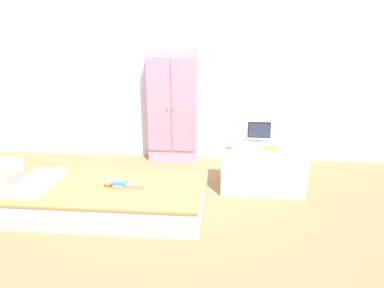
{
  "coord_description": "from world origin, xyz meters",
  "views": [
    {
      "loc": [
        0.59,
        -3.03,
        1.62
      ],
      "look_at": [
        0.3,
        0.4,
        0.55
      ],
      "focal_mm": 31.69,
      "sensor_mm": 36.0,
      "label": 1
    }
  ],
  "objects_px": {
    "nightstand": "(0,182)",
    "book_yellow": "(271,148)",
    "wardrobe": "(172,107)",
    "bed": "(109,200)",
    "tv_monitor": "(259,131)",
    "tv_stand": "(262,167)",
    "rocking_horse_toy": "(230,144)",
    "doll": "(116,183)"
  },
  "relations": [
    {
      "from": "nightstand",
      "to": "book_yellow",
      "type": "distance_m",
      "value": 2.84
    },
    {
      "from": "rocking_horse_toy",
      "to": "tv_stand",
      "type": "bearing_deg",
      "value": 25.09
    },
    {
      "from": "tv_stand",
      "to": "bed",
      "type": "bearing_deg",
      "value": -156.48
    },
    {
      "from": "bed",
      "to": "doll",
      "type": "height_order",
      "value": "doll"
    },
    {
      "from": "bed",
      "to": "wardrobe",
      "type": "relative_size",
      "value": 1.21
    },
    {
      "from": "tv_stand",
      "to": "rocking_horse_toy",
      "type": "height_order",
      "value": "rocking_horse_toy"
    },
    {
      "from": "nightstand",
      "to": "tv_monitor",
      "type": "xyz_separation_m",
      "value": [
        2.68,
        0.63,
        0.44
      ]
    },
    {
      "from": "tv_stand",
      "to": "book_yellow",
      "type": "distance_m",
      "value": 0.3
    },
    {
      "from": "bed",
      "to": "rocking_horse_toy",
      "type": "xyz_separation_m",
      "value": [
        1.17,
        0.5,
        0.45
      ]
    },
    {
      "from": "nightstand",
      "to": "tv_stand",
      "type": "distance_m",
      "value": 2.78
    },
    {
      "from": "wardrobe",
      "to": "book_yellow",
      "type": "height_order",
      "value": "wardrobe"
    },
    {
      "from": "rocking_horse_toy",
      "to": "book_yellow",
      "type": "distance_m",
      "value": 0.44
    },
    {
      "from": "doll",
      "to": "book_yellow",
      "type": "height_order",
      "value": "book_yellow"
    },
    {
      "from": "tv_stand",
      "to": "tv_monitor",
      "type": "distance_m",
      "value": 0.4
    },
    {
      "from": "wardrobe",
      "to": "book_yellow",
      "type": "relative_size",
      "value": 10.04
    },
    {
      "from": "doll",
      "to": "bed",
      "type": "bearing_deg",
      "value": -152.69
    },
    {
      "from": "nightstand",
      "to": "wardrobe",
      "type": "height_order",
      "value": "wardrobe"
    },
    {
      "from": "rocking_horse_toy",
      "to": "nightstand",
      "type": "bearing_deg",
      "value": -170.98
    },
    {
      "from": "doll",
      "to": "nightstand",
      "type": "distance_m",
      "value": 1.26
    },
    {
      "from": "tv_stand",
      "to": "doll",
      "type": "bearing_deg",
      "value": -156.66
    },
    {
      "from": "bed",
      "to": "tv_stand",
      "type": "distance_m",
      "value": 1.68
    },
    {
      "from": "wardrobe",
      "to": "tv_stand",
      "type": "distance_m",
      "value": 1.5
    },
    {
      "from": "bed",
      "to": "nightstand",
      "type": "height_order",
      "value": "nightstand"
    },
    {
      "from": "doll",
      "to": "book_yellow",
      "type": "bearing_deg",
      "value": 18.75
    },
    {
      "from": "tv_monitor",
      "to": "bed",
      "type": "bearing_deg",
      "value": -153.21
    },
    {
      "from": "nightstand",
      "to": "bed",
      "type": "bearing_deg",
      "value": -5.89
    },
    {
      "from": "rocking_horse_toy",
      "to": "book_yellow",
      "type": "xyz_separation_m",
      "value": [
        0.43,
        0.06,
        -0.05
      ]
    },
    {
      "from": "doll",
      "to": "nightstand",
      "type": "bearing_deg",
      "value": 175.99
    },
    {
      "from": "tv_stand",
      "to": "book_yellow",
      "type": "bearing_deg",
      "value": -58.9
    },
    {
      "from": "bed",
      "to": "nightstand",
      "type": "bearing_deg",
      "value": 174.11
    },
    {
      "from": "tv_stand",
      "to": "tv_monitor",
      "type": "bearing_deg",
      "value": 116.94
    },
    {
      "from": "tv_monitor",
      "to": "rocking_horse_toy",
      "type": "distance_m",
      "value": 0.42
    },
    {
      "from": "tv_monitor",
      "to": "book_yellow",
      "type": "relative_size",
      "value": 1.66
    },
    {
      "from": "rocking_horse_toy",
      "to": "doll",
      "type": "bearing_deg",
      "value": -157.25
    },
    {
      "from": "book_yellow",
      "to": "tv_stand",
      "type": "bearing_deg",
      "value": 121.1
    },
    {
      "from": "rocking_horse_toy",
      "to": "book_yellow",
      "type": "relative_size",
      "value": 0.79
    },
    {
      "from": "book_yellow",
      "to": "rocking_horse_toy",
      "type": "bearing_deg",
      "value": -172.3
    },
    {
      "from": "bed",
      "to": "tv_monitor",
      "type": "bearing_deg",
      "value": 26.79
    },
    {
      "from": "nightstand",
      "to": "rocking_horse_toy",
      "type": "relative_size",
      "value": 3.61
    },
    {
      "from": "doll",
      "to": "tv_monitor",
      "type": "height_order",
      "value": "tv_monitor"
    },
    {
      "from": "doll",
      "to": "rocking_horse_toy",
      "type": "distance_m",
      "value": 1.23
    },
    {
      "from": "wardrobe",
      "to": "book_yellow",
      "type": "xyz_separation_m",
      "value": [
        1.19,
        -0.98,
        -0.23
      ]
    }
  ]
}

